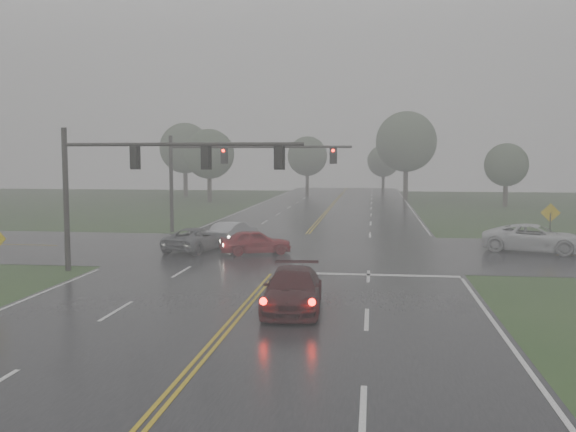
# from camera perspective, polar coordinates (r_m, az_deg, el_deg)

# --- Properties ---
(ground) EXTENTS (180.00, 180.00, 0.00)m
(ground) POSITION_cam_1_polar(r_m,az_deg,el_deg) (17.34, -8.69, -13.55)
(ground) COLOR #25401B
(ground) RESTS_ON ground
(main_road) EXTENTS (18.00, 160.00, 0.02)m
(main_road) POSITION_cam_1_polar(r_m,az_deg,el_deg) (36.47, 0.13, -3.52)
(main_road) COLOR black
(main_road) RESTS_ON ground
(cross_street) EXTENTS (120.00, 14.00, 0.02)m
(cross_street) POSITION_cam_1_polar(r_m,az_deg,el_deg) (38.43, 0.52, -3.07)
(cross_street) COLOR black
(cross_street) RESTS_ON ground
(stop_bar) EXTENTS (8.50, 0.50, 0.01)m
(stop_bar) POSITION_cam_1_polar(r_m,az_deg,el_deg) (30.65, 7.17, -5.25)
(stop_bar) COLOR silver
(stop_bar) RESTS_ON ground
(sedan_maroon) EXTENTS (2.34, 5.19, 1.48)m
(sedan_maroon) POSITION_cam_1_polar(r_m,az_deg,el_deg) (23.66, 0.42, -8.36)
(sedan_maroon) COLOR black
(sedan_maroon) RESTS_ON ground
(sedan_red) EXTENTS (4.42, 2.92, 1.40)m
(sedan_red) POSITION_cam_1_polar(r_m,az_deg,el_deg) (36.95, -2.89, -3.41)
(sedan_red) COLOR maroon
(sedan_red) RESTS_ON ground
(sedan_silver) EXTENTS (2.60, 4.63, 1.45)m
(sedan_silver) POSITION_cam_1_polar(r_m,az_deg,el_deg) (41.24, -4.89, -2.52)
(sedan_silver) COLOR #A5A8AD
(sedan_silver) RESTS_ON ground
(car_grey) EXTENTS (3.51, 5.42, 1.39)m
(car_grey) POSITION_cam_1_polar(r_m,az_deg,el_deg) (38.49, -8.06, -3.11)
(car_grey) COLOR #515358
(car_grey) RESTS_ON ground
(pickup_white) EXTENTS (6.41, 4.45, 1.62)m
(pickup_white) POSITION_cam_1_polar(r_m,az_deg,el_deg) (40.34, 21.07, -3.03)
(pickup_white) COLOR silver
(pickup_white) RESTS_ON ground
(signal_gantry_near) EXTENTS (11.82, 0.31, 6.99)m
(signal_gantry_near) POSITION_cam_1_polar(r_m,az_deg,el_deg) (31.61, -13.36, 3.88)
(signal_gantry_near) COLOR black
(signal_gantry_near) RESTS_ON ground
(signal_gantry_far) EXTENTS (13.49, 0.36, 7.14)m
(signal_gantry_far) POSITION_cam_1_polar(r_m,az_deg,el_deg) (47.26, -5.49, 4.60)
(signal_gantry_far) COLOR black
(signal_gantry_far) RESTS_ON ground
(sign_diamond_east) EXTENTS (1.15, 0.20, 2.78)m
(sign_diamond_east) POSITION_cam_1_polar(r_m,az_deg,el_deg) (42.05, 22.29, -0.17)
(sign_diamond_east) COLOR black
(sign_diamond_east) RESTS_ON ground
(tree_nw_a) EXTENTS (6.14, 6.14, 9.02)m
(tree_nw_a) POSITION_cam_1_polar(r_m,az_deg,el_deg) (79.72, -7.01, 5.49)
(tree_nw_a) COLOR #382C24
(tree_nw_a) RESTS_ON ground
(tree_ne_a) EXTENTS (7.79, 7.79, 11.44)m
(tree_ne_a) POSITION_cam_1_polar(r_m,az_deg,el_deg) (84.18, 10.47, 6.51)
(tree_ne_a) COLOR #382C24
(tree_ne_a) RESTS_ON ground
(tree_n_mid) EXTENTS (5.88, 5.88, 8.63)m
(tree_n_mid) POSITION_cam_1_polar(r_m,az_deg,el_deg) (95.28, 1.73, 5.33)
(tree_n_mid) COLOR #382C24
(tree_n_mid) RESTS_ON ground
(tree_e_near) EXTENTS (4.86, 4.86, 7.13)m
(tree_e_near) POSITION_cam_1_polar(r_m,az_deg,el_deg) (76.05, 18.83, 4.32)
(tree_e_near) COLOR #382C24
(tree_e_near) RESTS_ON ground
(tree_nw_b) EXTENTS (7.03, 7.03, 10.33)m
(tree_nw_b) POSITION_cam_1_polar(r_m,az_deg,el_deg) (90.71, -9.14, 5.97)
(tree_nw_b) COLOR #382C24
(tree_nw_b) RESTS_ON ground
(tree_n_far) EXTENTS (5.11, 5.11, 7.50)m
(tree_n_far) POSITION_cam_1_polar(r_m,az_deg,el_deg) (103.39, 8.48, 4.85)
(tree_n_far) COLOR #382C24
(tree_n_far) RESTS_ON ground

